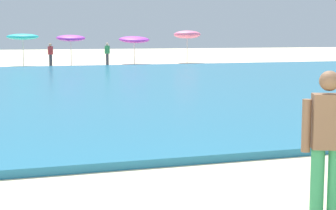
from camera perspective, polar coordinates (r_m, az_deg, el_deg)
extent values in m
cube|color=teal|center=(22.55, -12.23, 1.81)|extent=(120.00, 28.00, 0.14)
cylinder|color=#338E56|center=(6.42, 14.98, -8.16)|extent=(0.15, 0.15, 0.88)
cylinder|color=#338E56|center=(6.45, 16.63, -8.13)|extent=(0.15, 0.15, 0.88)
cube|color=brown|center=(6.28, 16.03, -1.62)|extent=(0.40, 0.33, 0.60)
sphere|color=brown|center=(6.23, 16.17, 2.38)|extent=(0.22, 0.22, 0.22)
cylinder|color=brown|center=(6.25, 13.95, -2.06)|extent=(0.10, 0.10, 0.58)
cylinder|color=beige|center=(39.66, -14.58, 5.28)|extent=(0.05, 0.05, 1.93)
ellipsoid|color=#19ADB2|center=(39.65, -14.63, 6.77)|extent=(2.16, 2.16, 0.44)
cylinder|color=beige|center=(38.60, -9.88, 5.30)|extent=(0.05, 0.05, 1.85)
ellipsoid|color=purple|center=(38.58, -9.91, 6.76)|extent=(1.96, 1.99, 0.56)
cylinder|color=beige|center=(41.31, -3.47, 5.41)|extent=(0.05, 0.05, 1.71)
ellipsoid|color=purple|center=(41.30, -3.48, 6.69)|extent=(2.24, 2.27, 0.67)
cylinder|color=beige|center=(43.04, 1.97, 5.72)|extent=(0.05, 0.05, 2.06)
ellipsoid|color=pink|center=(43.02, 1.97, 7.21)|extent=(2.05, 2.06, 0.64)
cylinder|color=#383842|center=(38.67, -6.22, 4.62)|extent=(0.20, 0.20, 0.84)
cube|color=#338C4C|center=(38.65, -6.24, 5.64)|extent=(0.32, 0.20, 0.54)
sphere|color=beige|center=(38.64, -6.24, 6.19)|extent=(0.20, 0.20, 0.20)
cylinder|color=#383842|center=(37.57, -11.90, 4.43)|extent=(0.20, 0.20, 0.84)
cube|color=red|center=(37.54, -11.93, 5.49)|extent=(0.32, 0.20, 0.54)
sphere|color=tan|center=(37.53, -11.94, 6.05)|extent=(0.20, 0.20, 0.20)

